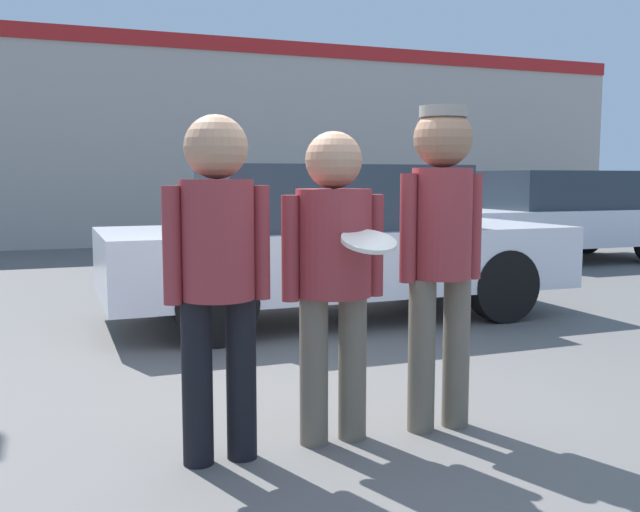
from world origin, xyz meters
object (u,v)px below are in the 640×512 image
at_px(person_left, 218,258).
at_px(parked_car_near, 335,241).
at_px(parked_car_far, 556,216).
at_px(shrub, 322,213).
at_px(person_middle_with_frisbee, 334,258).
at_px(person_right, 441,236).

xyz_separation_m(person_left, parked_car_near, (1.91, 3.19, -0.24)).
bearing_deg(parked_car_far, person_left, -138.52).
relative_size(parked_car_near, shrub, 3.54).
relative_size(parked_car_near, parked_car_far, 1.08).
height_order(person_left, person_middle_with_frisbee, person_left).
xyz_separation_m(person_left, shrub, (4.70, 10.81, -0.37)).
xyz_separation_m(person_middle_with_frisbee, shrub, (4.08, 10.76, -0.34)).
bearing_deg(parked_car_far, person_right, -133.21).
distance_m(person_middle_with_frisbee, parked_car_near, 3.40).
relative_size(person_middle_with_frisbee, parked_car_near, 0.36).
relative_size(person_middle_with_frisbee, shrub, 1.27).
relative_size(person_left, person_middle_with_frisbee, 1.04).
bearing_deg(person_middle_with_frisbee, person_left, -175.62).
distance_m(person_right, parked_car_near, 3.25).
bearing_deg(parked_car_near, parked_car_far, 31.08).
bearing_deg(parked_car_far, shrub, 119.83).
bearing_deg(shrub, person_right, -107.77).
bearing_deg(shrub, person_left, -113.52).
bearing_deg(person_middle_with_frisbee, person_right, -2.22).
height_order(parked_car_near, shrub, parked_car_near).
distance_m(person_left, person_middle_with_frisbee, 0.63).
xyz_separation_m(person_right, parked_car_near, (0.66, 3.16, -0.31)).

